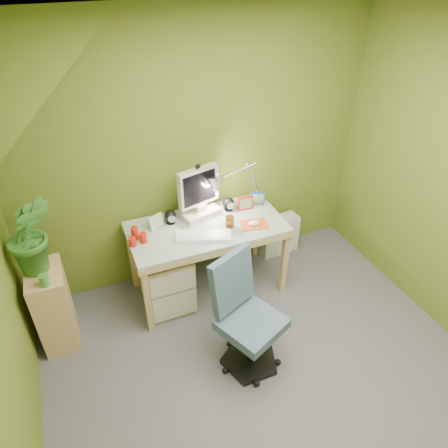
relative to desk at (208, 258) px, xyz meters
name	(u,v)px	position (x,y,z in m)	size (l,w,h in m)	color
floor	(276,391)	(0.07, -1.21, -0.36)	(3.20, 3.20, 0.01)	#54545A
ceiling	(319,38)	(0.07, -1.21, 2.04)	(3.20, 3.20, 0.01)	white
wall_back	(197,154)	(0.07, 0.39, 0.84)	(3.20, 0.01, 2.40)	olive
slope_ceiling	(90,205)	(-0.93, -1.21, 1.49)	(1.10, 3.20, 1.10)	white
desk	(208,258)	(0.00, 0.00, 0.00)	(1.33, 0.67, 0.71)	tan
monitor	(198,188)	(0.00, 0.18, 0.64)	(0.41, 0.24, 0.56)	beige
speaker_left	(170,217)	(-0.27, 0.16, 0.42)	(0.11, 0.11, 0.13)	black
speaker_right	(228,204)	(0.27, 0.16, 0.42)	(0.11, 0.11, 0.13)	black
keyboard	(203,236)	(-0.08, -0.14, 0.37)	(0.45, 0.14, 0.02)	white
mousepad	(254,224)	(0.38, -0.14, 0.36)	(0.23, 0.16, 0.01)	#C1541E
mouse	(254,223)	(0.38, -0.14, 0.38)	(0.10, 0.07, 0.04)	white
amber_tumbler	(230,222)	(0.18, -0.08, 0.40)	(0.07, 0.07, 0.10)	brown
candle_cluster	(136,236)	(-0.60, 0.01, 0.41)	(0.15, 0.13, 0.11)	red
photo_frame_red	(245,203)	(0.42, 0.12, 0.42)	(0.14, 0.02, 0.12)	red
photo_frame_blue	(257,198)	(0.56, 0.16, 0.41)	(0.13, 0.02, 0.11)	#163F9C
photo_frame_green	(156,222)	(-0.40, 0.14, 0.42)	(0.14, 0.02, 0.12)	#B1D995
desk_lamp	(247,174)	(0.45, 0.18, 0.68)	(0.60, 0.26, 0.65)	silver
side_ledge	(54,307)	(-1.33, -0.09, 0.00)	(0.26, 0.40, 0.71)	tan
potted_plant	(31,235)	(-1.33, -0.04, 0.66)	(0.35, 0.28, 0.63)	#337025
green_cup	(45,280)	(-1.31, -0.24, 0.40)	(0.07, 0.07, 0.09)	#448939
task_chair	(252,324)	(0.00, -0.91, 0.07)	(0.47, 0.47, 0.86)	#405569
radiator	(278,235)	(0.88, 0.25, -0.15)	(0.40, 0.16, 0.40)	silver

